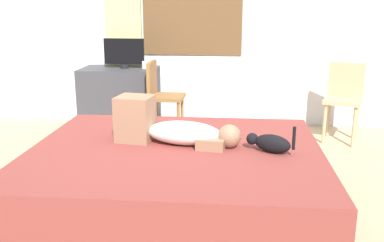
{
  "coord_description": "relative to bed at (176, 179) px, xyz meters",
  "views": [
    {
      "loc": [
        0.47,
        -3.03,
        1.48
      ],
      "look_at": [
        0.18,
        0.18,
        0.63
      ],
      "focal_mm": 41.31,
      "sensor_mm": 36.0,
      "label": 1
    }
  ],
  "objects": [
    {
      "name": "back_wall_with_window",
      "position": [
        -0.08,
        2.53,
        1.22
      ],
      "size": [
        6.4,
        0.14,
        2.9
      ],
      "color": "silver",
      "rests_on": "ground"
    },
    {
      "name": "ground_plane",
      "position": [
        -0.08,
        0.02,
        -0.23
      ],
      "size": [
        16.0,
        16.0,
        0.0
      ],
      "primitive_type": "plane",
      "color": "tan"
    },
    {
      "name": "cup",
      "position": [
        -0.64,
        2.13,
        0.55
      ],
      "size": [
        0.07,
        0.07,
        0.09
      ],
      "primitive_type": "cylinder",
      "color": "white",
      "rests_on": "desk"
    },
    {
      "name": "desk",
      "position": [
        -0.95,
        2.13,
        0.14
      ],
      "size": [
        0.9,
        0.56,
        0.74
      ],
      "color": "#38383D",
      "rests_on": "ground"
    },
    {
      "name": "tv_monitor",
      "position": [
        -0.88,
        2.13,
        0.69
      ],
      "size": [
        0.48,
        0.1,
        0.35
      ],
      "color": "black",
      "rests_on": "desk"
    },
    {
      "name": "bed",
      "position": [
        0.0,
        0.0,
        0.0
      ],
      "size": [
        2.15,
        1.86,
        0.48
      ],
      "color": "brown",
      "rests_on": "ground"
    },
    {
      "name": "cat",
      "position": [
        0.67,
        -0.03,
        0.31
      ],
      "size": [
        0.33,
        0.22,
        0.21
      ],
      "color": "black",
      "rests_on": "bed"
    },
    {
      "name": "person_lying",
      "position": [
        -0.05,
        0.12,
        0.35
      ],
      "size": [
        0.94,
        0.39,
        0.34
      ],
      "color": "silver",
      "rests_on": "bed"
    },
    {
      "name": "chair_spare",
      "position": [
        1.62,
        1.88,
        0.27
      ],
      "size": [
        0.49,
        0.49,
        0.86
      ],
      "color": "tan",
      "rests_on": "ground"
    },
    {
      "name": "chair_by_desk",
      "position": [
        -0.41,
        1.84,
        0.27
      ],
      "size": [
        0.39,
        0.39,
        0.86
      ],
      "color": "brown",
      "rests_on": "ground"
    },
    {
      "name": "curtain_left",
      "position": [
        -0.95,
        2.41,
        1.08
      ],
      "size": [
        0.44,
        0.06,
        2.62
      ],
      "primitive_type": "cube",
      "color": "#ADCC75",
      "rests_on": "ground"
    }
  ]
}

